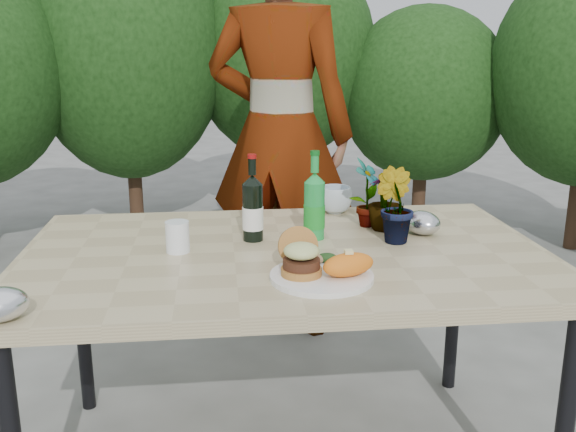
{
  "coord_description": "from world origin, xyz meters",
  "views": [
    {
      "loc": [
        -0.2,
        -1.86,
        1.37
      ],
      "look_at": [
        0.0,
        -0.08,
        0.88
      ],
      "focal_mm": 40.0,
      "sensor_mm": 36.0,
      "label": 1
    }
  ],
  "objects": [
    {
      "name": "plastic_cup",
      "position": [
        -0.33,
        0.02,
        0.8
      ],
      "size": [
        0.07,
        0.07,
        0.09
      ],
      "primitive_type": "cylinder",
      "color": "white",
      "rests_on": "patio_table"
    },
    {
      "name": "sweet_potato",
      "position": [
        0.14,
        -0.28,
        0.8
      ],
      "size": [
        0.17,
        0.12,
        0.06
      ],
      "primitive_type": "ellipsoid",
      "rotation": [
        0.0,
        0.0,
        0.35
      ],
      "color": "orange",
      "rests_on": "dinner_plate"
    },
    {
      "name": "person",
      "position": [
        0.09,
        1.1,
        0.96
      ],
      "size": [
        0.82,
        0.68,
        1.91
      ],
      "primitive_type": "imported",
      "rotation": [
        0.0,
        0.0,
        2.76
      ],
      "color": "#A07250",
      "rests_on": "ground"
    },
    {
      "name": "seedling_left",
      "position": [
        0.31,
        0.23,
        0.87
      ],
      "size": [
        0.14,
        0.15,
        0.24
      ],
      "primitive_type": "imported",
      "rotation": [
        0.0,
        0.0,
        0.91
      ],
      "color": "#28571D",
      "rests_on": "patio_table"
    },
    {
      "name": "blue_bowl",
      "position": [
        0.23,
        0.42,
        0.8
      ],
      "size": [
        0.15,
        0.15,
        0.1
      ],
      "primitive_type": "imported",
      "rotation": [
        0.0,
        0.0,
        -0.22
      ],
      "color": "silver",
      "rests_on": "patio_table"
    },
    {
      "name": "burger_stack",
      "position": [
        0.02,
        -0.24,
        0.81
      ],
      "size": [
        0.11,
        0.16,
        0.11
      ],
      "color": "#B7722D",
      "rests_on": "dinner_plate"
    },
    {
      "name": "grilled_veg",
      "position": [
        0.09,
        -0.17,
        0.78
      ],
      "size": [
        0.08,
        0.05,
        0.03
      ],
      "color": "olive",
      "rests_on": "dinner_plate"
    },
    {
      "name": "patio_table",
      "position": [
        0.0,
        0.0,
        0.69
      ],
      "size": [
        1.6,
        1.0,
        0.75
      ],
      "color": "tan",
      "rests_on": "ground"
    },
    {
      "name": "dinner_plate",
      "position": [
        0.07,
        -0.26,
        0.76
      ],
      "size": [
        0.28,
        0.28,
        0.01
      ],
      "primitive_type": "cylinder",
      "color": "white",
      "rests_on": "patio_table"
    },
    {
      "name": "wine_bottle",
      "position": [
        -0.09,
        0.12,
        0.85
      ],
      "size": [
        0.07,
        0.07,
        0.28
      ],
      "rotation": [
        0.0,
        0.0,
        0.2
      ],
      "color": "black",
      "rests_on": "patio_table"
    },
    {
      "name": "seedling_mid",
      "position": [
        0.35,
        0.05,
        0.87
      ],
      "size": [
        0.16,
        0.17,
        0.24
      ],
      "primitive_type": "imported",
      "rotation": [
        0.0,
        0.0,
        2.15
      ],
      "color": "#245C1F",
      "rests_on": "patio_table"
    },
    {
      "name": "foil_packet_right",
      "position": [
        0.47,
        0.12,
        0.79
      ],
      "size": [
        0.15,
        0.17,
        0.08
      ],
      "primitive_type": "ellipsoid",
      "rotation": [
        0.0,
        0.0,
        2.02
      ],
      "color": "silver",
      "rests_on": "patio_table"
    },
    {
      "name": "seedling_right",
      "position": [
        0.36,
        0.19,
        0.86
      ],
      "size": [
        0.16,
        0.16,
        0.21
      ],
      "primitive_type": "imported",
      "rotation": [
        0.0,
        0.0,
        3.77
      ],
      "color": "#255D1F",
      "rests_on": "patio_table"
    },
    {
      "name": "sparkling_water",
      "position": [
        0.11,
        0.11,
        0.86
      ],
      "size": [
        0.07,
        0.07,
        0.29
      ],
      "rotation": [
        0.0,
        0.0,
        -0.08
      ],
      "color": "#1A9039",
      "rests_on": "patio_table"
    },
    {
      "name": "shrub_hedge",
      "position": [
        -0.0,
        1.8,
        1.14
      ],
      "size": [
        6.8,
        5.13,
        2.23
      ],
      "color": "#382316",
      "rests_on": "ground"
    }
  ]
}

